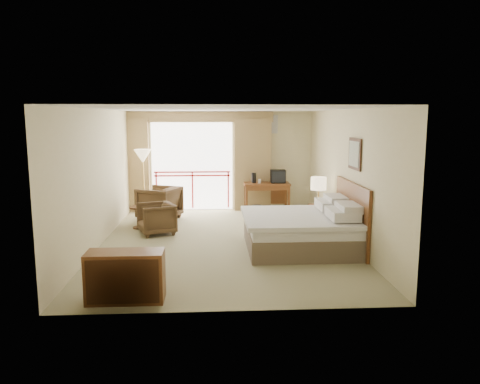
{
  "coord_description": "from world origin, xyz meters",
  "views": [
    {
      "loc": [
        -0.24,
        -9.37,
        2.55
      ],
      "look_at": [
        0.34,
        0.4,
        0.97
      ],
      "focal_mm": 35.0,
      "sensor_mm": 36.0,
      "label": 1
    }
  ],
  "objects": [
    {
      "name": "table_lamp",
      "position": [
        2.15,
        0.97,
        1.05
      ],
      "size": [
        0.35,
        0.35,
        0.62
      ],
      "rotation": [
        0.0,
        0.0,
        -0.14
      ],
      "color": "tan",
      "rests_on": "nightstand"
    },
    {
      "name": "armchair_far",
      "position": [
        -1.59,
        2.25,
        0.0
      ],
      "size": [
        1.2,
        1.19,
        0.83
      ],
      "primitive_type": "imported",
      "rotation": [
        0.0,
        0.0,
        -2.0
      ],
      "color": "#402C19",
      "rests_on": "floor"
    },
    {
      "name": "wall_back",
      "position": [
        0.0,
        3.5,
        1.35
      ],
      "size": [
        5.0,
        0.0,
        5.0
      ],
      "primitive_type": "plane",
      "rotation": [
        1.57,
        0.0,
        0.0
      ],
      "color": "beige",
      "rests_on": "ground"
    },
    {
      "name": "cup",
      "position": [
        1.01,
        2.93,
        0.85
      ],
      "size": [
        0.09,
        0.09,
        0.11
      ],
      "primitive_type": "cylinder",
      "rotation": [
        0.0,
        0.0,
        0.17
      ],
      "color": "white",
      "rests_on": "desk"
    },
    {
      "name": "floor",
      "position": [
        0.0,
        0.0,
        0.0
      ],
      "size": [
        7.0,
        7.0,
        0.0
      ],
      "primitive_type": "plane",
      "color": "#928D64",
      "rests_on": "ground"
    },
    {
      "name": "wall_left",
      "position": [
        -2.5,
        0.0,
        1.35
      ],
      "size": [
        0.0,
        7.0,
        7.0
      ],
      "primitive_type": "plane",
      "rotation": [
        1.57,
        0.0,
        1.57
      ],
      "color": "beige",
      "rests_on": "ground"
    },
    {
      "name": "hvac_vent",
      "position": [
        1.3,
        3.47,
        2.35
      ],
      "size": [
        0.5,
        0.04,
        0.5
      ],
      "primitive_type": "cube",
      "color": "silver",
      "rests_on": "wall_back"
    },
    {
      "name": "nightstand",
      "position": [
        2.15,
        0.92,
        0.28
      ],
      "size": [
        0.4,
        0.47,
        0.56
      ],
      "primitive_type": "cube",
      "rotation": [
        0.0,
        0.0,
        -0.01
      ],
      "color": "#572B13",
      "rests_on": "floor"
    },
    {
      "name": "framed_art",
      "position": [
        2.47,
        -0.6,
        1.85
      ],
      "size": [
        0.04,
        0.72,
        0.6
      ],
      "color": "black",
      "rests_on": "wall_right"
    },
    {
      "name": "valance",
      "position": [
        -0.8,
        3.38,
        2.55
      ],
      "size": [
        4.4,
        0.22,
        0.28
      ],
      "primitive_type": "cube",
      "color": "olive",
      "rests_on": "wall_back"
    },
    {
      "name": "headboard",
      "position": [
        2.46,
        -0.6,
        0.65
      ],
      "size": [
        0.06,
        2.1,
        1.3
      ],
      "primitive_type": "cube",
      "color": "#572B13",
      "rests_on": "wall_right"
    },
    {
      "name": "dresser",
      "position": [
        -1.46,
        -3.06,
        0.35
      ],
      "size": [
        1.06,
        0.45,
        0.71
      ],
      "rotation": [
        0.0,
        0.0,
        0.03
      ],
      "color": "#572B13",
      "rests_on": "floor"
    },
    {
      "name": "tv",
      "position": [
        1.51,
        2.98,
        0.97
      ],
      "size": [
        0.39,
        0.31,
        0.35
      ],
      "rotation": [
        0.0,
        0.0,
        0.23
      ],
      "color": "black",
      "rests_on": "desk"
    },
    {
      "name": "curtain_right",
      "position": [
        0.85,
        3.35,
        1.25
      ],
      "size": [
        1.0,
        0.26,
        2.5
      ],
      "primitive_type": "cube",
      "color": "olive",
      "rests_on": "wall_back"
    },
    {
      "name": "side_table",
      "position": [
        -1.93,
        1.31,
        0.35
      ],
      "size": [
        0.47,
        0.47,
        0.51
      ],
      "rotation": [
        0.0,
        0.0,
        -0.17
      ],
      "color": "black",
      "rests_on": "floor"
    },
    {
      "name": "book",
      "position": [
        -1.93,
        1.31,
        0.51
      ],
      "size": [
        0.19,
        0.24,
        0.02
      ],
      "primitive_type": "imported",
      "rotation": [
        0.0,
        0.0,
        0.13
      ],
      "color": "white",
      "rests_on": "side_table"
    },
    {
      "name": "ceiling",
      "position": [
        0.0,
        0.0,
        2.7
      ],
      "size": [
        7.0,
        7.0,
        0.0
      ],
      "primitive_type": "plane",
      "rotation": [
        3.14,
        0.0,
        0.0
      ],
      "color": "white",
      "rests_on": "wall_back"
    },
    {
      "name": "bed",
      "position": [
        1.5,
        -0.6,
        0.38
      ],
      "size": [
        2.13,
        2.06,
        0.97
      ],
      "color": "brown",
      "rests_on": "floor"
    },
    {
      "name": "desk",
      "position": [
        1.21,
        3.04,
        0.62
      ],
      "size": [
        1.22,
        0.59,
        0.8
      ],
      "rotation": [
        0.0,
        0.0,
        0.01
      ],
      "color": "#572B13",
      "rests_on": "floor"
    },
    {
      "name": "wall_right",
      "position": [
        2.5,
        0.0,
        1.35
      ],
      "size": [
        0.0,
        7.0,
        7.0
      ],
      "primitive_type": "plane",
      "rotation": [
        1.57,
        0.0,
        -1.57
      ],
      "color": "beige",
      "rests_on": "ground"
    },
    {
      "name": "floor_lamp",
      "position": [
        -2.03,
        2.76,
        1.49
      ],
      "size": [
        0.44,
        0.44,
        1.73
      ],
      "rotation": [
        0.0,
        0.0,
        0.19
      ],
      "color": "tan",
      "rests_on": "floor"
    },
    {
      "name": "phone",
      "position": [
        2.1,
        0.77,
        0.6
      ],
      "size": [
        0.18,
        0.15,
        0.07
      ],
      "primitive_type": "cube",
      "rotation": [
        0.0,
        0.0,
        -0.19
      ],
      "color": "black",
      "rests_on": "nightstand"
    },
    {
      "name": "coffee_maker",
      "position": [
        0.86,
        2.98,
        0.93
      ],
      "size": [
        0.15,
        0.15,
        0.28
      ],
      "primitive_type": "cylinder",
      "rotation": [
        0.0,
        0.0,
        -0.23
      ],
      "color": "black",
      "rests_on": "desk"
    },
    {
      "name": "wastebasket",
      "position": [
        0.9,
        2.46,
        0.15
      ],
      "size": [
        0.28,
        0.28,
        0.29
      ],
      "primitive_type": "cylinder",
      "rotation": [
        0.0,
        0.0,
        0.19
      ],
      "color": "black",
      "rests_on": "floor"
    },
    {
      "name": "curtain_left",
      "position": [
        -2.45,
        3.35,
        1.25
      ],
      "size": [
        1.0,
        0.26,
        2.5
      ],
      "primitive_type": "cube",
      "color": "olive",
      "rests_on": "wall_back"
    },
    {
      "name": "balcony_railing",
      "position": [
        -0.8,
        3.46,
        0.81
      ],
      "size": [
        2.09,
        0.03,
        1.02
      ],
      "color": "red",
      "rests_on": "wall_back"
    },
    {
      "name": "armchair_near",
      "position": [
        -1.48,
        0.75,
        0.0
      ],
      "size": [
        0.96,
        0.95,
        0.68
      ],
      "primitive_type": "imported",
      "rotation": [
        0.0,
        0.0,
        -1.21
      ],
      "color": "#402C19",
      "rests_on": "floor"
    },
    {
      "name": "balcony_door",
      "position": [
        -0.8,
        3.48,
        1.2
      ],
      "size": [
        2.4,
        0.0,
        2.4
      ],
      "primitive_type": "plane",
      "rotation": [
        1.57,
        0.0,
        0.0
      ],
      "color": "white",
      "rests_on": "wall_back"
    },
    {
      "name": "wall_front",
      "position": [
        0.0,
        -3.5,
        1.35
      ],
      "size": [
        5.0,
        0.0,
        5.0
      ],
      "primitive_type": "plane",
      "rotation": [
        -1.57,
        0.0,
        0.0
      ],
      "color": "beige",
      "rests_on": "ground"
    }
  ]
}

